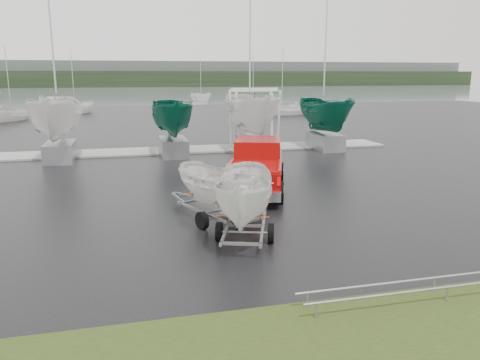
{
  "coord_description": "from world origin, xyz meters",
  "views": [
    {
      "loc": [
        -2.93,
        -18.11,
        5.07
      ],
      "look_at": [
        1.14,
        -1.64,
        1.2
      ],
      "focal_mm": 35.0,
      "sensor_mm": 36.0,
      "label": 1
    }
  ],
  "objects_px": {
    "trailer_hitched": "(246,152)",
    "trailer_parked": "(218,152)",
    "boat_hoist": "(254,109)",
    "pickup_truck": "(257,164)"
  },
  "relations": [
    {
      "from": "trailer_parked",
      "to": "boat_hoist",
      "type": "distance_m",
      "value": 16.89
    },
    {
      "from": "trailer_hitched",
      "to": "trailer_parked",
      "type": "xyz_separation_m",
      "value": [
        -0.5,
        1.8,
        -0.26
      ]
    },
    {
      "from": "pickup_truck",
      "to": "trailer_hitched",
      "type": "height_order",
      "value": "trailer_hitched"
    },
    {
      "from": "pickup_truck",
      "to": "boat_hoist",
      "type": "xyz_separation_m",
      "value": [
        3.02,
        11.31,
        1.55
      ]
    },
    {
      "from": "trailer_parked",
      "to": "boat_hoist",
      "type": "bearing_deg",
      "value": 46.64
    },
    {
      "from": "trailer_hitched",
      "to": "boat_hoist",
      "type": "relative_size",
      "value": 1.24
    },
    {
      "from": "trailer_parked",
      "to": "boat_hoist",
      "type": "relative_size",
      "value": 1.11
    },
    {
      "from": "boat_hoist",
      "to": "trailer_hitched",
      "type": "bearing_deg",
      "value": -106.42
    },
    {
      "from": "trailer_hitched",
      "to": "boat_hoist",
      "type": "distance_m",
      "value": 18.45
    },
    {
      "from": "trailer_hitched",
      "to": "boat_hoist",
      "type": "bearing_deg",
      "value": 92.55
    }
  ]
}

